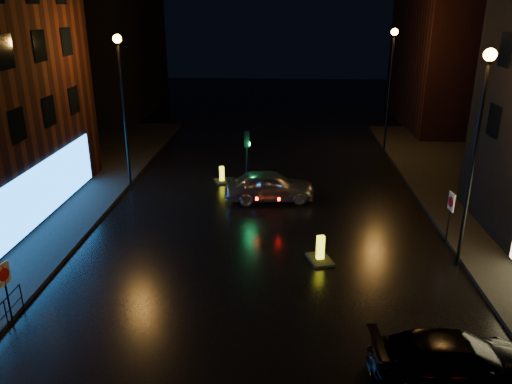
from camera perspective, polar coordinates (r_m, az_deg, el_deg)
ground at (r=15.54m, az=-0.27°, el=-18.23°), size 120.00×120.00×0.00m
building_far_left at (r=50.06m, az=-17.11°, el=16.54°), size 8.00×16.00×14.00m
building_far_right at (r=46.50m, az=21.74°, el=14.53°), size 8.00×14.00×12.00m
street_lamp_lfar at (r=27.77m, az=-15.07°, el=11.20°), size 0.44×0.44×8.37m
street_lamp_rnear at (r=19.87m, az=24.07°, el=6.63°), size 0.44×0.44×8.37m
street_lamp_rfar at (r=35.07m, az=15.15°, el=13.01°), size 0.44×0.44×8.37m
traffic_signal at (r=27.75m, az=-1.02°, el=1.09°), size 1.40×2.40×3.45m
silver_hatchback at (r=26.38m, az=1.56°, el=0.73°), size 4.88×2.38×1.60m
dark_sedan at (r=15.33m, az=21.95°, el=-17.38°), size 4.82×2.19×1.37m
bollard_near at (r=20.52m, az=7.33°, el=-7.19°), size 1.17×1.45×1.10m
bollard_far at (r=29.36m, az=-3.92°, el=1.55°), size 1.06×1.27×0.95m
road_sign_left at (r=17.71m, az=-26.82°, el=-8.95°), size 0.16×0.54×2.24m
road_sign_right at (r=22.65m, az=21.36°, el=-1.52°), size 0.11×0.57×2.37m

